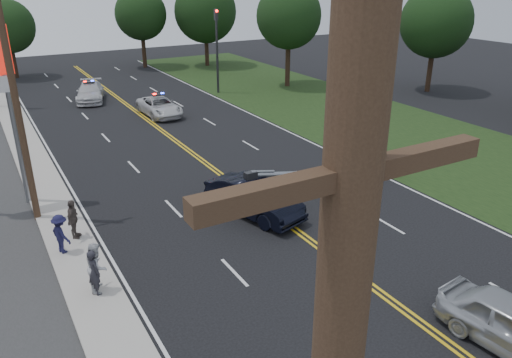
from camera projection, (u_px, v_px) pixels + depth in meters
ground at (390, 300)px, 16.44m from camera, size 120.00×120.00×0.00m
sidewalk at (66, 232)px, 20.55m from camera, size 1.80×70.00×0.12m
grass_verge at (437, 147)px, 30.64m from camera, size 12.00×80.00×0.01m
centerline_yellow at (244, 192)px, 24.43m from camera, size 0.36×80.00×0.00m
traffic_signal at (217, 44)px, 42.60m from camera, size 0.28×0.41×7.05m
fallen_streetlight at (339, 172)px, 24.40m from camera, size 9.36×0.44×1.91m
utility_pole_mid at (17, 105)px, 19.83m from camera, size 1.60×0.28×10.00m
tree_6 at (7, 26)px, 48.40m from camera, size 5.14×5.14×7.57m
tree_7 at (141, 14)px, 53.60m from camera, size 5.49×5.49×8.41m
tree_8 at (205, 11)px, 54.52m from camera, size 6.77×6.77×9.25m
tree_9 at (289, 16)px, 44.37m from camera, size 5.80×5.80×9.17m
tree_13 at (436, 22)px, 42.43m from camera, size 6.07×6.07×9.01m
crashed_sedan at (254, 198)px, 21.93m from camera, size 2.96×5.12×1.60m
emergency_a at (159, 107)px, 37.07m from camera, size 2.37×4.89×1.34m
emergency_b at (90, 92)px, 41.15m from camera, size 3.38×5.43×1.47m
bystander_a at (94, 272)px, 16.32m from camera, size 0.51×0.66×1.61m
bystander_b at (97, 266)px, 16.51m from camera, size 0.90×1.01×1.73m
bystander_c at (61, 234)px, 18.72m from camera, size 0.90×1.15×1.55m
bystander_d at (73, 219)px, 19.74m from camera, size 0.81×1.03×1.63m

